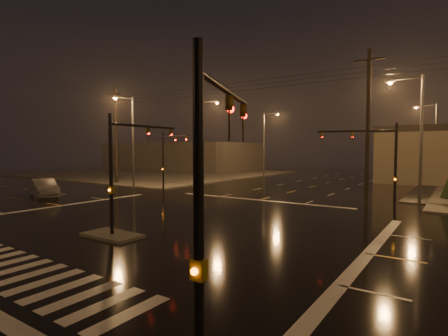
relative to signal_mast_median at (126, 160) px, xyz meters
The scene contains 18 objects.
ground 4.85m from the signal_mast_median, 90.00° to the left, with size 140.00×140.00×0.00m, color black.
sidewalk_nw 44.80m from the signal_mast_median, 132.21° to the left, with size 36.00×36.00×0.12m, color #44413D.
median_island 3.79m from the signal_mast_median, 90.00° to the right, with size 3.00×1.60×0.15m, color #44413D.
crosswalk 7.01m from the signal_mast_median, 90.00° to the right, with size 15.00×2.60×0.01m, color beige.
stop_bar_far 14.56m from the signal_mast_median, 90.00° to the left, with size 16.00×0.50×0.01m, color beige.
commercial_block 57.07m from the signal_mast_median, 127.83° to the left, with size 30.00×18.00×5.60m, color #403B38.
signal_mast_median is the anchor object (origin of this frame).
signal_mast_ne 16.27m from the signal_mast_median, 54.28° to the left, with size 4.84×1.86×6.00m.
signal_mast_nw 16.27m from the signal_mast_median, 125.72° to the left, with size 4.84×1.86×6.00m.
signal_mast_se 12.22m from the signal_mast_median, 33.15° to the right, with size 1.55×3.87×6.00m.
streetlight_1 23.94m from the signal_mast_median, 117.96° to the left, with size 2.77×0.32×10.00m.
streetlight_2 38.78m from the signal_mast_median, 106.79° to the left, with size 2.77×0.32×10.00m.
streetlight_3 22.20m from the signal_mast_median, 59.61° to the left, with size 2.77×0.32×10.00m.
streetlight_4 40.69m from the signal_mast_median, 74.03° to the left, with size 2.77×0.32×10.00m.
streetlight_5 21.53m from the signal_mast_median, 138.30° to the left, with size 0.32×2.77×10.00m.
utility_pole_0 27.95m from the signal_mast_median, 142.19° to the left, with size 2.20×0.32×12.00m.
utility_pole_1 19.00m from the signal_mast_median, 64.89° to the left, with size 2.20×0.32×12.00m.
car_crossing 17.72m from the signal_mast_median, 163.86° to the left, with size 1.76×5.04×1.66m, color #515458.
Camera 1 is at (13.97, -14.91, 4.26)m, focal length 28.00 mm.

